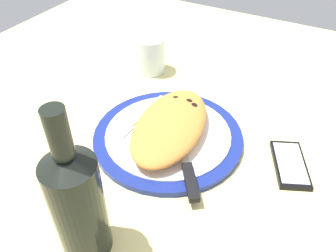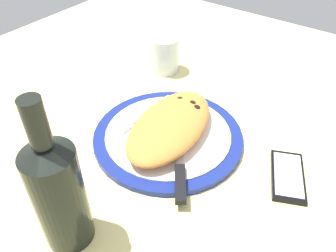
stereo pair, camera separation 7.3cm
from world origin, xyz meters
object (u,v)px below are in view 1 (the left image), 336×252
object	(u,v)px
knife	(187,169)
plate	(168,136)
calzone	(169,126)
water_glass	(151,57)
wine_bottle	(77,202)
smartphone	(290,164)
fork	(138,119)

from	to	relation	value
knife	plate	bearing A→B (deg)	-132.38
calzone	water_glass	xyz separation A→B (cm)	(-23.34, -18.46, 0.25)
wine_bottle	smartphone	bearing A→B (deg)	143.45
smartphone	water_glass	bearing A→B (deg)	-113.01
calzone	fork	bearing A→B (deg)	-97.63
calzone	water_glass	bearing A→B (deg)	-141.65
knife	smartphone	world-z (taller)	knife
fork	water_glass	world-z (taller)	water_glass
calzone	knife	size ratio (longest dim) A/B	1.44
plate	wine_bottle	size ratio (longest dim) A/B	1.17
plate	smartphone	world-z (taller)	plate
knife	smartphone	bearing A→B (deg)	125.92
wine_bottle	knife	bearing A→B (deg)	159.93
plate	knife	size ratio (longest dim) A/B	1.65
fork	water_glass	distance (cm)	24.31
knife	water_glass	bearing A→B (deg)	-139.22
fork	wine_bottle	xyz separation A→B (cm)	(29.28, 9.13, 9.03)
calzone	knife	world-z (taller)	calzone
fork	wine_bottle	distance (cm)	31.97
fork	smartphone	size ratio (longest dim) A/B	1.24
fork	plate	bearing A→B (deg)	84.86
fork	knife	bearing A→B (deg)	63.16
wine_bottle	plate	bearing A→B (deg)	-178.27
calzone	knife	xyz separation A→B (cm)	(7.29, 7.95, -1.91)
fork	smartphone	bearing A→B (deg)	96.39
plate	water_glass	distance (cm)	29.31
fork	water_glass	xyz separation A→B (cm)	(-22.16, -9.68, 2.45)
fork	knife	size ratio (longest dim) A/B	0.89
smartphone	wine_bottle	world-z (taller)	wine_bottle
calzone	fork	distance (cm)	9.13
plate	water_glass	world-z (taller)	water_glass
calzone	smartphone	size ratio (longest dim) A/B	2.00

